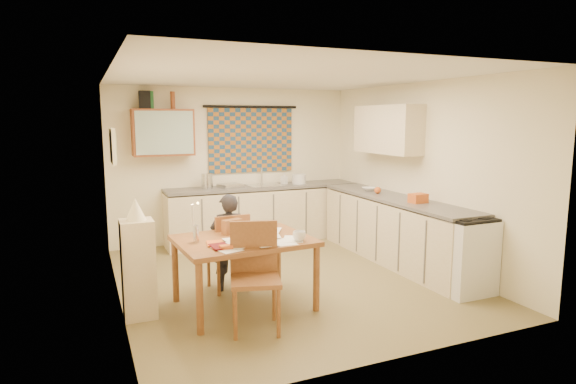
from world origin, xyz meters
name	(u,v)px	position (x,y,z in m)	size (l,w,h in m)	color
floor	(287,279)	(0.00, 0.00, -0.01)	(4.00, 4.50, 0.02)	olive
ceiling	(287,76)	(0.00, 0.00, 2.51)	(4.00, 4.50, 0.02)	white
wall_back	(233,165)	(0.00, 2.26, 1.25)	(4.00, 0.02, 2.50)	#F8EDC8
wall_front	(398,214)	(0.00, -2.26, 1.25)	(4.00, 0.02, 2.50)	#F8EDC8
wall_left	(113,190)	(-2.01, 0.00, 1.25)	(0.02, 4.50, 2.50)	#F8EDC8
wall_right	(420,174)	(2.01, 0.00, 1.25)	(0.02, 4.50, 2.50)	#F8EDC8
window_blind	(251,140)	(0.30, 2.22, 1.65)	(1.45, 0.03, 1.05)	navy
curtain_rod	(251,107)	(0.30, 2.20, 2.20)	(0.04, 0.04, 1.60)	black
wall_cabinet	(163,132)	(-1.15, 2.08, 1.80)	(0.90, 0.34, 0.70)	brown
wall_cabinet_glass	(165,133)	(-1.15, 1.91, 1.80)	(0.84, 0.02, 0.64)	#99B2A5
upper_cabinet_right	(387,129)	(1.83, 0.55, 1.85)	(0.34, 1.30, 0.70)	beige
framed_print	(113,146)	(-1.97, 0.40, 1.70)	(0.04, 0.50, 0.40)	beige
print_canvas	(115,146)	(-1.95, 0.40, 1.70)	(0.01, 0.42, 0.32)	beige
counter_back	(267,213)	(0.47, 1.95, 0.45)	(3.30, 0.62, 0.92)	beige
counter_right	(395,230)	(1.70, 0.11, 0.45)	(0.62, 2.95, 0.92)	beige
stove	(463,255)	(1.70, -1.22, 0.45)	(0.58, 0.58, 0.89)	white
sink	(265,188)	(0.43, 1.95, 0.88)	(0.55, 0.45, 0.10)	silver
tap	(262,176)	(0.45, 2.13, 1.06)	(0.03, 0.03, 0.28)	silver
dish_rack	(231,186)	(-0.15, 1.95, 0.95)	(0.35, 0.30, 0.06)	silver
kettle	(207,181)	(-0.53, 1.95, 1.04)	(0.18, 0.18, 0.24)	silver
mixing_bowl	(299,179)	(1.05, 1.95, 1.00)	(0.24, 0.24, 0.16)	white
soap_bottle	(284,178)	(0.80, 2.00, 1.02)	(0.12, 0.12, 0.19)	white
bowl	(369,189)	(1.70, 0.80, 0.95)	(0.23, 0.23, 0.05)	white
orange_bag	(418,198)	(1.70, -0.37, 0.98)	(0.22, 0.16, 0.12)	#D55C1F
fruit_orange	(378,190)	(1.65, 0.49, 0.97)	(0.10, 0.10, 0.10)	#D55C1F
speaker	(144,100)	(-1.40, 2.08, 2.28)	(0.16, 0.20, 0.26)	black
bottle_green	(151,100)	(-1.30, 2.08, 2.28)	(0.07, 0.07, 0.26)	#195926
bottle_brown	(173,100)	(-0.99, 2.08, 2.28)	(0.07, 0.07, 0.26)	brown
dining_table	(244,272)	(-0.77, -0.64, 0.38)	(1.44, 1.13, 0.75)	brown
chair_far	(228,266)	(-0.78, -0.06, 0.28)	(0.45, 0.45, 0.92)	brown
chair_near	(255,297)	(-0.85, -1.23, 0.32)	(0.57, 0.57, 1.02)	brown
person	(229,242)	(-0.78, -0.09, 0.57)	(0.45, 0.33, 1.15)	black
shelf_stand	(138,269)	(-1.84, -0.50, 0.50)	(0.32, 0.30, 1.01)	beige
lampshade	(136,209)	(-1.84, -0.50, 1.12)	(0.20, 0.20, 0.22)	beige
letter_rack	(232,227)	(-0.82, -0.39, 0.83)	(0.22, 0.10, 0.16)	brown
mug	(299,236)	(-0.28, -0.98, 0.80)	(0.14, 0.14, 0.10)	white
magazine	(211,248)	(-1.19, -0.92, 0.76)	(0.20, 0.25, 0.02)	maroon
book	(207,244)	(-1.19, -0.75, 0.76)	(0.20, 0.25, 0.02)	#D55C1F
orange_box	(226,247)	(-1.06, -0.99, 0.77)	(0.12, 0.08, 0.04)	#D55C1F
eyeglasses	(267,243)	(-0.63, -0.95, 0.76)	(0.13, 0.04, 0.02)	black
candle_holder	(196,234)	(-1.27, -0.61, 0.84)	(0.06, 0.06, 0.18)	silver
candle	(193,215)	(-1.30, -0.63, 1.04)	(0.02, 0.02, 0.22)	white
candle_flame	(198,203)	(-1.25, -0.65, 1.16)	(0.02, 0.02, 0.02)	#FFCC66
papers	(261,239)	(-0.62, -0.77, 0.76)	(1.06, 0.87, 0.02)	white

